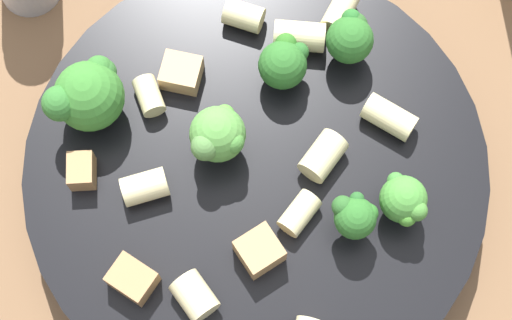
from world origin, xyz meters
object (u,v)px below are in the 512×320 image
Objects in this scene: broccoli_floret_1 at (87,95)px; rigatoni_9 at (323,156)px; broccoli_floret_3 at (217,136)px; rigatoni_1 at (389,117)px; rigatoni_8 at (300,213)px; chicken_chunk_0 at (259,251)px; broccoli_floret_2 at (284,62)px; chicken_chunk_3 at (186,70)px; rigatoni_0 at (145,187)px; broccoli_floret_0 at (350,38)px; rigatoni_2 at (195,296)px; broccoli_floret_5 at (404,201)px; rigatoni_7 at (149,96)px; rigatoni_6 at (244,16)px; rigatoni_4 at (299,36)px; chicken_chunk_1 at (82,171)px; pasta_bowl at (256,173)px; rigatoni_5 at (340,12)px; chicken_chunk_2 at (133,279)px; broccoli_floret_4 at (355,217)px.

broccoli_floret_1 reaches higher than rigatoni_9.
broccoli_floret_3 is 0.10m from rigatoni_1.
rigatoni_8 is 1.11× the size of chicken_chunk_0.
broccoli_floret_2 is 1.35× the size of rigatoni_8.
rigatoni_1 is 0.12m from chicken_chunk_3.
rigatoni_0 and chicken_chunk_0 have the same top height.
broccoli_floret_0 is at bearing 37.74° from rigatoni_9.
broccoli_floret_0 is at bearing 20.74° from rigatoni_2.
broccoli_floret_1 is 0.13m from chicken_chunk_0.
broccoli_floret_5 is 1.09× the size of rigatoni_1.
broccoli_floret_1 is 2.20× the size of rigatoni_7.
rigatoni_6 is 1.05× the size of rigatoni_7.
rigatoni_1 is 0.11m from chicken_chunk_0.
chicken_chunk_1 is (-0.15, 0.01, -0.00)m from rigatoni_4.
rigatoni_8 is (-0.08, -0.06, -0.01)m from broccoli_floret_0.
pasta_bowl is 5.59× the size of broccoli_floret_1.
rigatoni_1 is 0.14m from rigatoni_7.
rigatoni_6 is 0.05m from chicken_chunk_3.
broccoli_floret_0 is 0.04m from broccoli_floret_2.
broccoli_floret_0 is at bearing 66.29° from broccoli_floret_5.
broccoli_floret_2 is at bearing -27.11° from rigatoni_7.
rigatoni_2 is at bearing -137.24° from rigatoni_6.
chicken_chunk_1 is at bearing -170.94° from chicken_chunk_3.
rigatoni_6 is (-0.02, 0.10, -0.00)m from rigatoni_1.
rigatoni_4 is 1.58× the size of chicken_chunk_1.
broccoli_floret_2 is 0.07m from rigatoni_1.
rigatoni_9 is at bearing 172.97° from rigatoni_1.
rigatoni_2 is 0.78× the size of rigatoni_4.
rigatoni_6 is at bearing 78.39° from rigatoni_9.
rigatoni_6 is (0.12, 0.11, -0.00)m from rigatoni_2.
rigatoni_5 is at bearing 72.59° from rigatoni_1.
rigatoni_4 reaches higher than rigatoni_5.
chicken_chunk_1 is at bearing 152.93° from broccoli_floret_3.
rigatoni_5 is (0.05, 0.11, -0.01)m from broccoli_floret_5.
broccoli_floret_1 is at bearing 128.14° from rigatoni_9.
chicken_chunk_2 is at bearing 153.97° from chicken_chunk_0.
rigatoni_9 reaches higher than rigatoni_7.
rigatoni_6 is (-0.03, 0.05, -0.01)m from broccoli_floret_0.
rigatoni_2 is at bearing -114.54° from rigatoni_7.
broccoli_floret_3 is at bearing 43.76° from rigatoni_2.
rigatoni_2 is 0.88× the size of rigatoni_9.
rigatoni_2 is at bearing 176.85° from chicken_chunk_0.
rigatoni_0 and chicken_chunk_2 have the same top height.
chicken_chunk_2 is at bearing -159.12° from broccoli_floret_3.
broccoli_floret_1 is at bearing 45.85° from chicken_chunk_1.
rigatoni_1 is at bearing -29.03° from broccoli_floret_3.
broccoli_floret_5 reaches higher than rigatoni_2.
rigatoni_1 is 0.08m from rigatoni_8.
broccoli_floret_4 is at bearing -107.30° from rigatoni_9.
rigatoni_9 is at bearing -142.26° from broccoli_floret_0.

